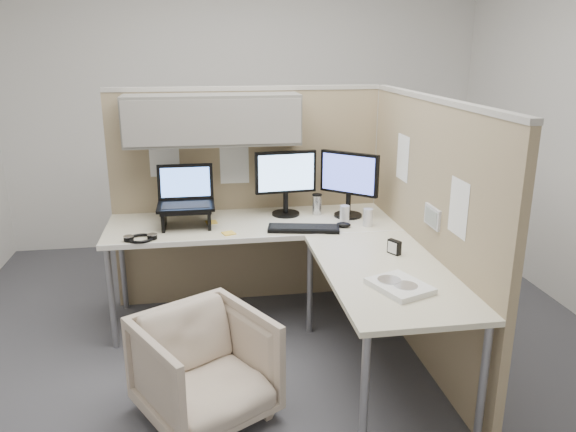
{
  "coord_description": "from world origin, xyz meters",
  "views": [
    {
      "loc": [
        -0.44,
        -3.18,
        1.91
      ],
      "look_at": [
        0.1,
        0.25,
        0.85
      ],
      "focal_mm": 35.0,
      "sensor_mm": 36.0,
      "label": 1
    }
  ],
  "objects": [
    {
      "name": "soda_can_silver",
      "position": [
        0.52,
        0.43,
        0.79
      ],
      "size": [
        0.07,
        0.07,
        0.12
      ],
      "primitive_type": "cylinder",
      "color": "silver",
      "rests_on": "desk"
    },
    {
      "name": "desk_clock",
      "position": [
        0.66,
        -0.21,
        0.77
      ],
      "size": [
        0.07,
        0.09,
        0.08
      ],
      "rotation": [
        0.0,
        0.0,
        -1.08
      ],
      "color": "black",
      "rests_on": "desk"
    },
    {
      "name": "travel_mug",
      "position": [
        0.37,
        0.65,
        0.81
      ],
      "size": [
        0.07,
        0.07,
        0.15
      ],
      "color": "silver",
      "rests_on": "desk"
    },
    {
      "name": "paper_stack",
      "position": [
        0.52,
        -0.69,
        0.75
      ],
      "size": [
        0.32,
        0.36,
        0.03
      ],
      "rotation": [
        0.0,
        0.0,
        0.37
      ],
      "color": "white",
      "rests_on": "desk"
    },
    {
      "name": "office_chair",
      "position": [
        -0.47,
        -0.57,
        0.32
      ],
      "size": [
        0.82,
        0.8,
        0.63
      ],
      "primitive_type": "imported",
      "rotation": [
        0.0,
        0.0,
        0.52
      ],
      "color": "#C4B49B",
      "rests_on": "ground"
    },
    {
      "name": "partition_right",
      "position": [
        0.9,
        -0.07,
        0.82
      ],
      "size": [
        0.07,
        2.03,
        1.63
      ],
      "color": "tan",
      "rests_on": "ground"
    },
    {
      "name": "desk",
      "position": [
        0.12,
        0.13,
        0.69
      ],
      "size": [
        2.0,
        1.98,
        0.73
      ],
      "color": "beige",
      "rests_on": "ground"
    },
    {
      "name": "keyboard",
      "position": [
        0.21,
        0.3,
        0.74
      ],
      "size": [
        0.5,
        0.25,
        0.02
      ],
      "primitive_type": "cube",
      "rotation": [
        0.0,
        0.0,
        -0.2
      ],
      "color": "black",
      "rests_on": "desk"
    },
    {
      "name": "soda_can_green",
      "position": [
        0.66,
        0.33,
        0.79
      ],
      "size": [
        0.07,
        0.07,
        0.12
      ],
      "primitive_type": "cylinder",
      "color": "silver",
      "rests_on": "desk"
    },
    {
      "name": "sticky_note_a",
      "position": [
        -0.28,
        0.3,
        0.73
      ],
      "size": [
        0.1,
        0.1,
        0.01
      ],
      "primitive_type": "cube",
      "rotation": [
        0.0,
        0.0,
        0.35
      ],
      "color": "yellow",
      "rests_on": "desk"
    },
    {
      "name": "laptop_station",
      "position": [
        -0.55,
        0.54,
        0.88
      ],
      "size": [
        0.38,
        0.33,
        0.4
      ],
      "color": "black",
      "rests_on": "desk"
    },
    {
      "name": "sticky_note_c",
      "position": [
        -0.39,
        0.56,
        0.73
      ],
      "size": [
        0.09,
        0.09,
        0.01
      ],
      "primitive_type": "cube",
      "rotation": [
        0.0,
        0.0,
        0.15
      ],
      "color": "yellow",
      "rests_on": "desk"
    },
    {
      "name": "headphones",
      "position": [
        -0.84,
        0.27,
        0.74
      ],
      "size": [
        0.21,
        0.18,
        0.03
      ],
      "rotation": [
        0.0,
        0.0,
        0.1
      ],
      "color": "black",
      "rests_on": "desk"
    },
    {
      "name": "mouse",
      "position": [
        0.49,
        0.32,
        0.75
      ],
      "size": [
        0.12,
        0.09,
        0.04
      ],
      "primitive_type": "ellipsoid",
      "rotation": [
        0.0,
        0.0,
        -0.34
      ],
      "color": "black",
      "rests_on": "desk"
    },
    {
      "name": "monitor_right",
      "position": [
        0.58,
        0.56,
        1.0
      ],
      "size": [
        0.35,
        0.32,
        0.47
      ],
      "rotation": [
        0.0,
        0.0,
        -0.72
      ],
      "color": "black",
      "rests_on": "desk"
    },
    {
      "name": "monitor_left",
      "position": [
        0.15,
        0.67,
        1.0
      ],
      "size": [
        0.44,
        0.2,
        0.47
      ],
      "rotation": [
        0.0,
        0.0,
        0.09
      ],
      "color": "black",
      "rests_on": "desk"
    },
    {
      "name": "partition_back",
      "position": [
        -0.22,
        0.83,
        1.1
      ],
      "size": [
        2.0,
        0.36,
        1.63
      ],
      "color": "tan",
      "rests_on": "ground"
    },
    {
      "name": "ground",
      "position": [
        0.0,
        0.0,
        0.0
      ],
      "size": [
        4.5,
        4.5,
        0.0
      ],
      "primitive_type": "plane",
      "color": "#414147",
      "rests_on": "ground"
    }
  ]
}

